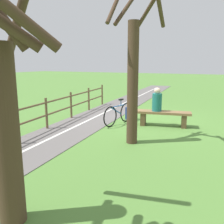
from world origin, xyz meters
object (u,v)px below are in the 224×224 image
Objects in this scene: person_seated at (157,101)px; tree_far_right at (133,71)px; tree_far_left at (5,112)px; bench at (163,116)px; bicycle at (119,114)px; backpack at (130,113)px.

person_seated is 2.31m from tree_far_right.
person_seated is 5.99m from tree_far_left.
bicycle is at bearing 4.82° from bench.
bicycle is (1.27, 0.39, -0.50)m from person_seated.
tree_far_right is at bearing -93.38° from tree_far_left.
person_seated reaches higher than bicycle.
tree_far_left is at bearing 75.53° from person_seated.
bench reaches higher than backpack.
bicycle is at bearing -55.08° from tree_far_right.
bench is 0.56m from person_seated.
bicycle reaches higher than backpack.
person_seated reaches higher than backpack.
backpack is 3.23m from tree_far_right.
person_seated is at bearing 119.08° from bicycle.
tree_far_right is (-1.05, 2.54, 1.70)m from backpack.
tree_far_right is (-1.16, 1.67, 1.55)m from bicycle.
bicycle is 0.89m from backpack.
tree_far_right is at bearing 112.50° from backpack.
tree_far_left is at bearing 86.62° from tree_far_right.
tree_far_left is at bearing 73.37° from bench.
tree_far_right reaches higher than bench.
person_seated is 1.41m from bicycle.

